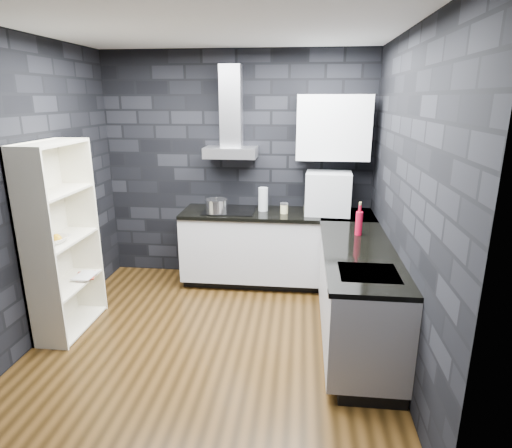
% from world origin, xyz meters
% --- Properties ---
extents(ground, '(3.20, 3.20, 0.00)m').
position_xyz_m(ground, '(0.00, 0.00, 0.00)').
color(ground, '#422A10').
extents(ceiling, '(3.20, 3.20, 0.00)m').
position_xyz_m(ceiling, '(0.00, 0.00, 2.70)').
color(ceiling, white).
extents(wall_back, '(3.20, 0.05, 2.70)m').
position_xyz_m(wall_back, '(0.00, 1.62, 1.35)').
color(wall_back, black).
rests_on(wall_back, ground).
extents(wall_front, '(3.20, 0.05, 2.70)m').
position_xyz_m(wall_front, '(0.00, -1.62, 1.35)').
color(wall_front, black).
rests_on(wall_front, ground).
extents(wall_left, '(0.05, 3.20, 2.70)m').
position_xyz_m(wall_left, '(-1.62, 0.00, 1.35)').
color(wall_left, black).
rests_on(wall_left, ground).
extents(wall_right, '(0.05, 3.20, 2.70)m').
position_xyz_m(wall_right, '(1.62, 0.00, 1.35)').
color(wall_right, black).
rests_on(wall_right, ground).
extents(toekick_back, '(2.18, 0.50, 0.10)m').
position_xyz_m(toekick_back, '(0.50, 1.34, 0.05)').
color(toekick_back, black).
rests_on(toekick_back, ground).
extents(toekick_right, '(0.50, 1.78, 0.10)m').
position_xyz_m(toekick_right, '(1.34, 0.10, 0.05)').
color(toekick_right, black).
rests_on(toekick_right, ground).
extents(counter_back_cab, '(2.20, 0.60, 0.76)m').
position_xyz_m(counter_back_cab, '(0.50, 1.30, 0.48)').
color(counter_back_cab, silver).
rests_on(counter_back_cab, ground).
extents(counter_right_cab, '(0.60, 1.80, 0.76)m').
position_xyz_m(counter_right_cab, '(1.30, 0.10, 0.48)').
color(counter_right_cab, silver).
rests_on(counter_right_cab, ground).
extents(counter_back_top, '(2.20, 0.62, 0.04)m').
position_xyz_m(counter_back_top, '(0.50, 1.29, 0.88)').
color(counter_back_top, black).
rests_on(counter_back_top, counter_back_cab).
extents(counter_right_top, '(0.62, 1.80, 0.04)m').
position_xyz_m(counter_right_top, '(1.29, 0.10, 0.88)').
color(counter_right_top, black).
rests_on(counter_right_top, counter_right_cab).
extents(counter_corner_top, '(0.62, 0.62, 0.04)m').
position_xyz_m(counter_corner_top, '(1.30, 1.30, 0.88)').
color(counter_corner_top, black).
rests_on(counter_corner_top, counter_right_cab).
extents(hood_body, '(0.60, 0.34, 0.12)m').
position_xyz_m(hood_body, '(-0.05, 1.43, 1.56)').
color(hood_body, silver).
rests_on(hood_body, wall_back).
extents(hood_chimney, '(0.24, 0.20, 0.90)m').
position_xyz_m(hood_chimney, '(-0.05, 1.50, 2.07)').
color(hood_chimney, silver).
rests_on(hood_chimney, hood_body).
extents(upper_cabinet, '(0.80, 0.35, 0.70)m').
position_xyz_m(upper_cabinet, '(1.10, 1.43, 1.85)').
color(upper_cabinet, white).
rests_on(upper_cabinet, wall_back).
extents(cooktop, '(0.58, 0.50, 0.01)m').
position_xyz_m(cooktop, '(-0.05, 1.30, 0.91)').
color(cooktop, black).
rests_on(cooktop, counter_back_top).
extents(sink_rim, '(0.44, 0.40, 0.01)m').
position_xyz_m(sink_rim, '(1.30, -0.40, 0.89)').
color(sink_rim, silver).
rests_on(sink_rim, counter_right_top).
extents(pot, '(0.27, 0.27, 0.14)m').
position_xyz_m(pot, '(-0.18, 1.15, 0.98)').
color(pot, silver).
rests_on(pot, cooktop).
extents(glass_vase, '(0.14, 0.14, 0.27)m').
position_xyz_m(glass_vase, '(0.33, 1.34, 1.04)').
color(glass_vase, silver).
rests_on(glass_vase, counter_back_top).
extents(storage_jar, '(0.11, 0.11, 0.10)m').
position_xyz_m(storage_jar, '(0.58, 1.25, 0.95)').
color(storage_jar, beige).
rests_on(storage_jar, counter_back_top).
extents(utensil_crock, '(0.10, 0.10, 0.12)m').
position_xyz_m(utensil_crock, '(0.85, 1.20, 0.96)').
color(utensil_crock, silver).
rests_on(utensil_crock, counter_back_top).
extents(appliance_garage, '(0.52, 0.41, 0.49)m').
position_xyz_m(appliance_garage, '(1.07, 1.29, 1.12)').
color(appliance_garage, silver).
rests_on(appliance_garage, counter_back_top).
extents(red_bottle, '(0.07, 0.07, 0.23)m').
position_xyz_m(red_bottle, '(1.33, 0.53, 1.01)').
color(red_bottle, '#AB0A26').
rests_on(red_bottle, counter_right_top).
extents(bookshelf, '(0.38, 0.82, 1.80)m').
position_xyz_m(bookshelf, '(-1.42, 0.07, 0.90)').
color(bookshelf, '#EDE8CB').
rests_on(bookshelf, ground).
extents(fruit_bowl, '(0.26, 0.26, 0.06)m').
position_xyz_m(fruit_bowl, '(-1.42, -0.04, 0.94)').
color(fruit_bowl, white).
rests_on(fruit_bowl, bookshelf).
extents(book_red, '(0.17, 0.09, 0.23)m').
position_xyz_m(book_red, '(-1.40, 0.21, 0.57)').
color(book_red, maroon).
rests_on(book_red, bookshelf).
extents(book_second, '(0.18, 0.02, 0.24)m').
position_xyz_m(book_second, '(-1.41, 0.22, 0.59)').
color(book_second, '#B2B2B2').
rests_on(book_second, bookshelf).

